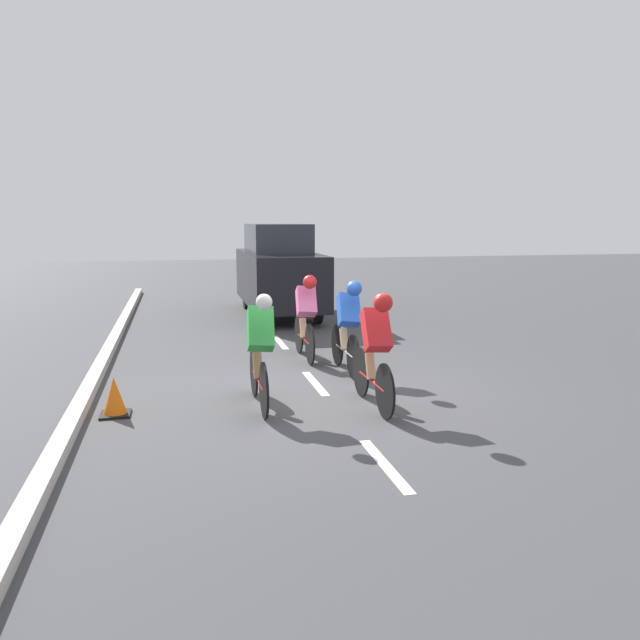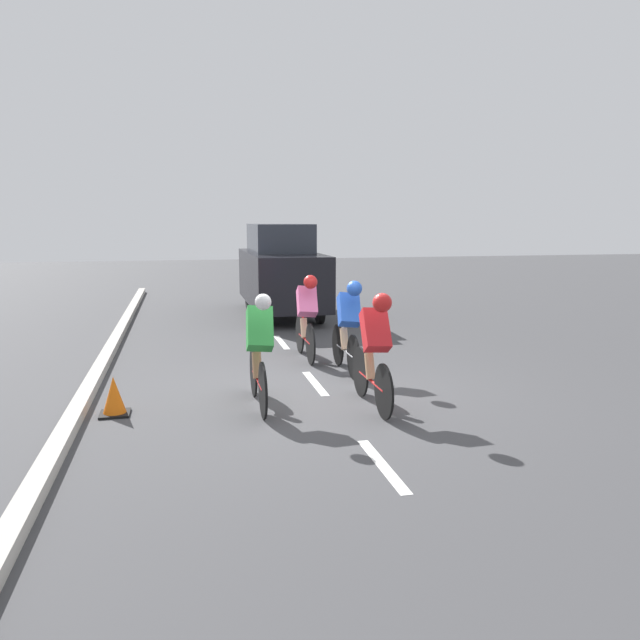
# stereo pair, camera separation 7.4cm
# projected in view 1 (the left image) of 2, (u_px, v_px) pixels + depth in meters

# --- Properties ---
(ground_plane) EXTENTS (60.00, 60.00, 0.00)m
(ground_plane) POSITION_uv_depth(u_px,v_px,m) (323.00, 392.00, 8.76)
(ground_plane) COLOR #424244
(lane_stripe_near) EXTENTS (0.12, 1.40, 0.01)m
(lane_stripe_near) POSITION_uv_depth(u_px,v_px,m) (385.00, 465.00, 6.17)
(lane_stripe_near) COLOR white
(lane_stripe_near) RESTS_ON ground
(lane_stripe_mid) EXTENTS (0.12, 1.40, 0.01)m
(lane_stripe_mid) POSITION_uv_depth(u_px,v_px,m) (315.00, 383.00, 9.25)
(lane_stripe_mid) COLOR white
(lane_stripe_mid) RESTS_ON ground
(lane_stripe_far) EXTENTS (0.12, 1.40, 0.01)m
(lane_stripe_far) POSITION_uv_depth(u_px,v_px,m) (280.00, 342.00, 12.33)
(lane_stripe_far) COLOR white
(lane_stripe_far) RESTS_ON ground
(curb) EXTENTS (0.20, 25.39, 0.14)m
(curb) POSITION_uv_depth(u_px,v_px,m) (87.00, 392.00, 8.53)
(curb) COLOR #B7B2A8
(curb) RESTS_ON ground
(cyclist_green) EXTENTS (0.36, 1.70, 1.51)m
(cyclist_green) POSITION_uv_depth(u_px,v_px,m) (260.00, 349.00, 7.92)
(cyclist_green) COLOR black
(cyclist_green) RESTS_ON ground
(cyclist_blue) EXTENTS (0.37, 1.66, 1.49)m
(cyclist_blue) POSITION_uv_depth(u_px,v_px,m) (348.00, 324.00, 9.74)
(cyclist_blue) COLOR black
(cyclist_blue) RESTS_ON ground
(cyclist_red) EXTENTS (0.34, 1.70, 1.52)m
(cyclist_red) POSITION_uv_depth(u_px,v_px,m) (375.00, 347.00, 7.89)
(cyclist_red) COLOR black
(cyclist_red) RESTS_ON ground
(cyclist_pink) EXTENTS (0.36, 1.66, 1.49)m
(cyclist_pink) POSITION_uv_depth(u_px,v_px,m) (306.00, 315.00, 10.71)
(cyclist_pink) COLOR black
(cyclist_pink) RESTS_ON ground
(support_car) EXTENTS (1.70, 4.55, 2.29)m
(support_car) POSITION_uv_depth(u_px,v_px,m) (279.00, 270.00, 15.68)
(support_car) COLOR black
(support_car) RESTS_ON ground
(traffic_cone) EXTENTS (0.36, 0.36, 0.49)m
(traffic_cone) POSITION_uv_depth(u_px,v_px,m) (114.00, 397.00, 7.70)
(traffic_cone) COLOR black
(traffic_cone) RESTS_ON ground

